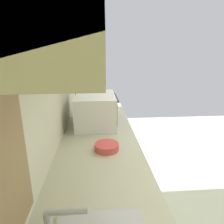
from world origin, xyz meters
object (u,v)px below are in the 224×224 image
Objects in this scene: bowl at (107,146)px; kettle at (103,105)px; microwave at (96,110)px; oven_range at (98,125)px.

kettle reaches higher than bowl.
microwave is at bearing 169.53° from kettle.
kettle is at bearing 0.00° from bowl.
bowl is 1.01× the size of kettle.
kettle is at bearing -175.78° from oven_range.
microwave reaches higher than kettle.
microwave is at bearing 8.26° from bowl.
bowl is 0.96m from kettle.
oven_range is 0.89m from kettle.
oven_range reaches higher than bowl.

